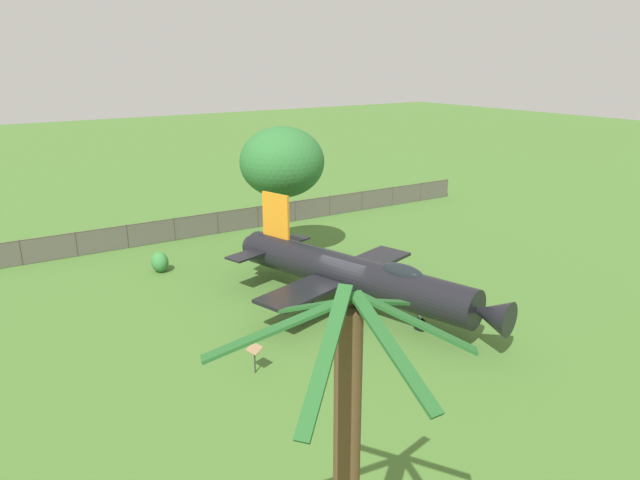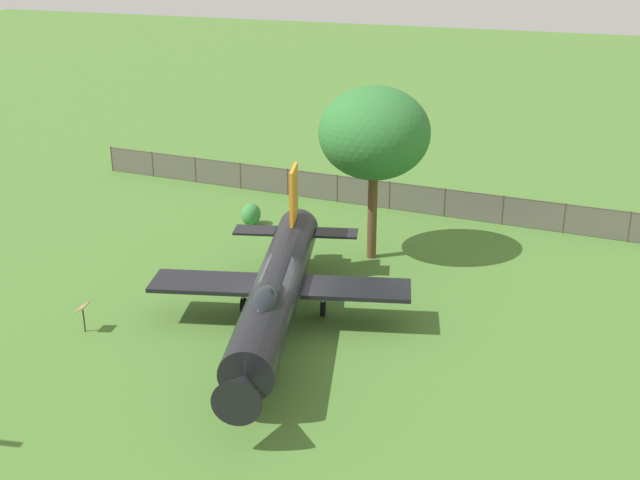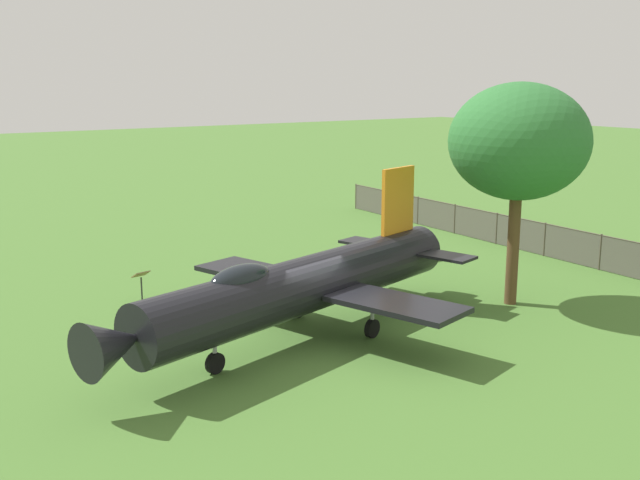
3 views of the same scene
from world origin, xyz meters
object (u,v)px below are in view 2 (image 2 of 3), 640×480
Objects in this scene: shade_tree at (374,134)px; info_plaque at (83,311)px; display_jet at (276,291)px; shrub_near_fence at (251,214)px.

shade_tree is 6.88× the size of info_plaque.
display_jet reaches higher than shrub_near_fence.
shrub_near_fence is at bearing 75.15° from shade_tree.
shade_tree is (8.45, -0.98, 4.05)m from display_jet.
shrub_near_fence is (10.31, 6.04, -1.18)m from display_jet.
display_jet is 12.70× the size of shrub_near_fence.
display_jet reaches higher than info_plaque.
shrub_near_fence is at bearing -3.32° from info_plaque.
shrub_near_fence is 1.01× the size of info_plaque.
info_plaque is at bearing 176.68° from shrub_near_fence.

